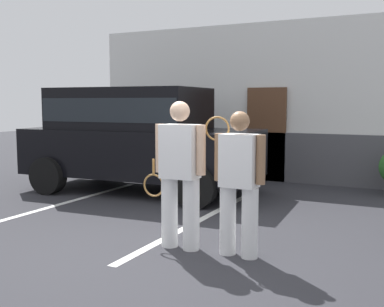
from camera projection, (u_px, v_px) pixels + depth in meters
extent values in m
plane|color=#2D2D33|center=(172.00, 253.00, 5.52)|extent=(40.00, 40.00, 0.00)
cube|color=silver|center=(63.00, 204.00, 8.18)|extent=(0.12, 4.40, 0.01)
cube|color=silver|center=(199.00, 221.00, 7.01)|extent=(0.12, 4.40, 0.01)
cube|color=white|center=(294.00, 102.00, 10.36)|extent=(9.79, 0.30, 3.55)
cube|color=#4C4C51|center=(291.00, 158.00, 10.32)|extent=(8.22, 0.10, 1.10)
cube|color=brown|center=(266.00, 134.00, 10.50)|extent=(0.90, 0.06, 2.10)
cube|color=black|center=(142.00, 152.00, 9.23)|extent=(4.71, 2.18, 0.90)
cube|color=black|center=(130.00, 108.00, 9.24)|extent=(3.00, 1.93, 0.80)
cube|color=black|center=(130.00, 109.00, 9.24)|extent=(2.95, 1.95, 0.44)
cylinder|color=black|center=(231.00, 171.00, 9.55)|extent=(0.73, 0.30, 0.72)
cylinder|color=black|center=(196.00, 187.00, 7.81)|extent=(0.73, 0.30, 0.72)
cylinder|color=black|center=(103.00, 164.00, 10.75)|extent=(0.73, 0.30, 0.72)
cylinder|color=black|center=(48.00, 176.00, 9.01)|extent=(0.73, 0.30, 0.72)
cylinder|color=white|center=(191.00, 214.00, 5.60)|extent=(0.20, 0.20, 0.87)
cylinder|color=white|center=(170.00, 212.00, 5.73)|extent=(0.20, 0.20, 0.87)
cube|color=white|center=(180.00, 151.00, 5.58)|extent=(0.44, 0.28, 0.65)
sphere|color=beige|center=(180.00, 111.00, 5.53)|extent=(0.24, 0.24, 0.24)
cylinder|color=beige|center=(201.00, 150.00, 5.45)|extent=(0.11, 0.11, 0.59)
cylinder|color=beige|center=(160.00, 148.00, 5.70)|extent=(0.11, 0.11, 0.59)
torus|color=olive|center=(154.00, 185.00, 5.85)|extent=(0.37, 0.03, 0.37)
cylinder|color=olive|center=(153.00, 167.00, 5.82)|extent=(0.03, 0.03, 0.20)
cylinder|color=white|center=(250.00, 223.00, 5.31)|extent=(0.19, 0.19, 0.81)
cylinder|color=white|center=(228.00, 220.00, 5.44)|extent=(0.19, 0.19, 0.81)
cube|color=white|center=(239.00, 161.00, 5.30)|extent=(0.43, 0.28, 0.60)
sphere|color=#8C6647|center=(240.00, 121.00, 5.25)|extent=(0.22, 0.22, 0.22)
cylinder|color=#8C6647|center=(261.00, 160.00, 5.16)|extent=(0.10, 0.10, 0.55)
cylinder|color=#8C6647|center=(219.00, 157.00, 5.42)|extent=(0.10, 0.10, 0.55)
torus|color=olive|center=(217.00, 129.00, 5.45)|extent=(0.29, 0.09, 0.29)
cylinder|color=olive|center=(217.00, 149.00, 5.48)|extent=(0.03, 0.03, 0.20)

